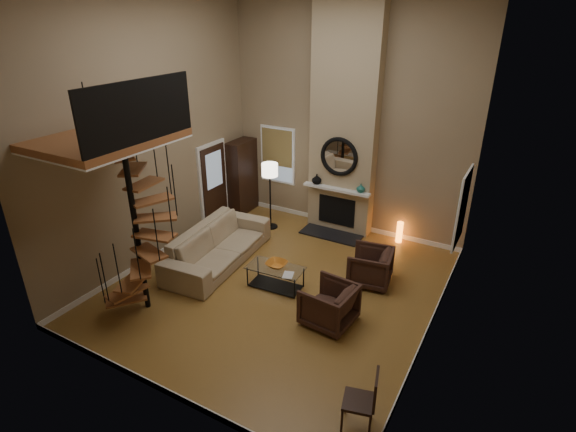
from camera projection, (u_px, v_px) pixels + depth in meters
The scene contains 32 objects.
ground at pixel (278, 286), 9.15m from camera, with size 6.00×6.50×0.01m, color #AB7C37.
back_wall at pixel (347, 119), 10.57m from camera, with size 6.00×0.02×5.50m, color #907C5D.
front_wall at pixel (140, 225), 5.43m from camera, with size 6.00×0.02×5.50m, color #907C5D.
left_wall at pixel (152, 134), 9.33m from camera, with size 0.02×6.50×5.50m, color #907C5D.
right_wall at pixel (451, 185), 6.66m from camera, with size 0.02×6.50×5.50m, color #907C5D.
baseboard_back at pixel (342, 223), 11.69m from camera, with size 6.00×0.02×0.12m, color white.
baseboard_front at pixel (166, 391), 6.56m from camera, with size 6.00×0.02×0.12m, color white.
baseboard_left at pixel (167, 248), 10.46m from camera, with size 0.02×6.50×0.12m, color white.
baseboard_right at pixel (427, 330), 7.80m from camera, with size 0.02×6.50×0.12m, color white.
chimney_breast at pixel (344, 121), 10.42m from camera, with size 1.60×0.38×5.50m, color tan.
hearth at pixel (331, 235), 11.18m from camera, with size 1.50×0.60×0.04m, color black.
firebox at pixel (337, 211), 11.18m from camera, with size 0.95×0.02×0.72m, color black.
mantel at pixel (336, 189), 10.87m from camera, with size 1.70×0.18×0.06m, color white.
mirror_frame at pixel (339, 157), 10.58m from camera, with size 0.94×0.94×0.10m, color black.
mirror_disc at pixel (339, 157), 10.59m from camera, with size 0.80×0.80×0.01m, color white.
vase_left at pixel (317, 179), 11.08m from camera, with size 0.24×0.24×0.25m, color black.
vase_right at pixel (361, 188), 10.58m from camera, with size 0.20×0.20×0.21m, color #1B6056.
window_back at pixel (278, 154), 11.87m from camera, with size 1.02×0.06×1.52m.
window_right at pixel (462, 207), 8.73m from camera, with size 0.06×1.02×1.52m.
entry_door at pixel (214, 185), 11.45m from camera, with size 0.10×1.05×2.16m.
loft at pixel (111, 137), 7.28m from camera, with size 1.70×2.20×1.09m.
spiral_stair at pixel (136, 221), 7.78m from camera, with size 1.47×1.47×4.06m.
hutch at pixel (242, 178), 12.20m from camera, with size 0.43×0.91×2.04m, color black.
sofa at pixel (218, 245), 9.89m from camera, with size 2.89×1.13×0.84m, color tan.
armchair_near at pixel (374, 267), 9.12m from camera, with size 0.82×0.84×0.76m, color #3D241C.
armchair_far at pixel (333, 306), 7.93m from camera, with size 0.84×0.86×0.79m, color #3D241C.
coffee_table at pixel (275, 275), 9.00m from camera, with size 1.16×0.64×0.44m.
bowl at pixel (277, 264), 8.95m from camera, with size 0.41×0.41×0.10m, color orange.
book at pixel (287, 275), 8.65m from camera, with size 0.20×0.27×0.03m, color gray.
floor_lamp at pixel (270, 175), 11.02m from camera, with size 0.40×0.40×1.71m.
accent_lamp at pixel (399, 232), 10.78m from camera, with size 0.15×0.15×0.53m, color orange.
side_chair at pixel (366, 398), 5.85m from camera, with size 0.51×0.48×0.92m.
Camera 1 is at (3.95, -6.63, 5.12)m, focal length 28.14 mm.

